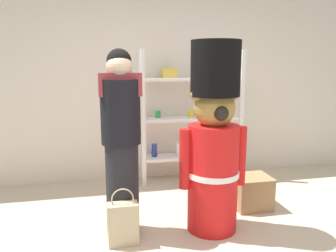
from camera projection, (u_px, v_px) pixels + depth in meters
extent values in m
cube|color=silver|center=(152.00, 83.00, 4.47)|extent=(6.40, 0.12, 2.60)
cube|color=white|center=(143.00, 119.00, 4.16)|extent=(0.05, 0.05, 1.73)
cube|color=white|center=(241.00, 116.00, 4.43)|extent=(0.05, 0.05, 1.73)
cube|color=white|center=(140.00, 116.00, 4.45)|extent=(0.05, 0.05, 1.73)
cube|color=white|center=(232.00, 113.00, 4.72)|extent=(0.05, 0.05, 1.73)
cube|color=white|center=(190.00, 156.00, 4.54)|extent=(1.31, 0.30, 0.04)
cube|color=white|center=(191.00, 118.00, 4.44)|extent=(1.31, 0.30, 0.04)
cube|color=white|center=(191.00, 79.00, 4.35)|extent=(1.31, 0.30, 0.04)
cylinder|color=green|center=(158.00, 114.00, 4.37)|extent=(0.07, 0.07, 0.09)
cylinder|color=yellow|center=(191.00, 113.00, 4.43)|extent=(0.08, 0.08, 0.10)
cylinder|color=red|center=(221.00, 113.00, 4.54)|extent=(0.07, 0.07, 0.08)
cylinder|color=navy|center=(154.00, 150.00, 4.43)|extent=(0.07, 0.07, 0.17)
cylinder|color=silver|center=(179.00, 149.00, 4.47)|extent=(0.07, 0.07, 0.17)
cylinder|color=#596B33|center=(201.00, 146.00, 4.57)|extent=(0.07, 0.07, 0.22)
cylinder|color=#B27226|center=(224.00, 144.00, 4.62)|extent=(0.06, 0.06, 0.24)
cube|color=gold|center=(169.00, 73.00, 4.27)|extent=(0.18, 0.15, 0.12)
cube|color=#B21E2D|center=(213.00, 73.00, 4.40)|extent=(0.17, 0.14, 0.11)
cylinder|color=red|center=(213.00, 178.00, 3.10)|extent=(0.46, 0.46, 1.00)
cylinder|color=white|center=(213.00, 173.00, 3.09)|extent=(0.48, 0.48, 0.05)
sphere|color=olive|center=(214.00, 108.00, 2.98)|extent=(0.37, 0.37, 0.37)
sphere|color=olive|center=(198.00, 94.00, 2.92)|extent=(0.13, 0.13, 0.13)
sphere|color=olive|center=(232.00, 94.00, 2.99)|extent=(0.13, 0.13, 0.13)
cylinder|color=black|center=(215.00, 69.00, 2.91)|extent=(0.44, 0.44, 0.48)
cylinder|color=red|center=(185.00, 159.00, 3.01)|extent=(0.11, 0.11, 0.55)
cylinder|color=red|center=(240.00, 156.00, 3.12)|extent=(0.11, 0.11, 0.55)
sphere|color=black|center=(221.00, 113.00, 2.82)|extent=(0.13, 0.13, 0.13)
cylinder|color=black|center=(123.00, 188.00, 3.04)|extent=(0.30, 0.30, 0.85)
cylinder|color=black|center=(121.00, 112.00, 2.91)|extent=(0.35, 0.35, 0.57)
sphere|color=beige|center=(119.00, 67.00, 2.84)|extent=(0.23, 0.23, 0.23)
cube|color=#993338|center=(120.00, 85.00, 2.80)|extent=(0.37, 0.04, 0.20)
sphere|color=black|center=(119.00, 61.00, 2.85)|extent=(0.21, 0.21, 0.21)
cube|color=#C1AD89|center=(123.00, 224.00, 2.87)|extent=(0.26, 0.14, 0.37)
torus|color=#C1AD89|center=(123.00, 199.00, 2.83)|extent=(0.19, 0.01, 0.19)
cube|color=#9E7A51|center=(251.00, 193.00, 3.63)|extent=(0.38, 0.34, 0.33)
cube|color=#9E7A51|center=(252.00, 177.00, 3.59)|extent=(0.40, 0.36, 0.02)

